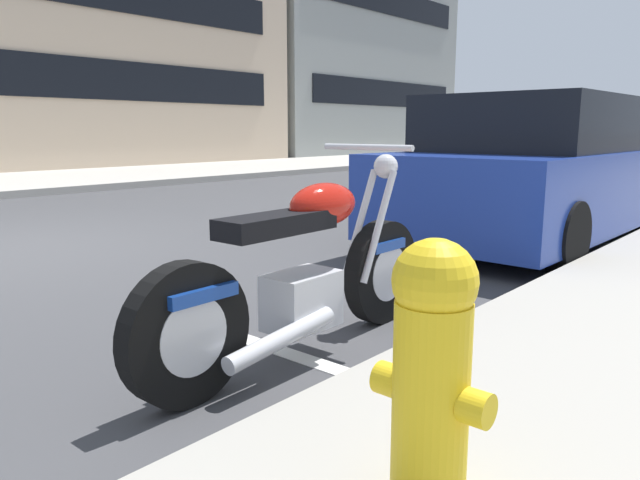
{
  "coord_description": "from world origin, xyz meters",
  "views": [
    {
      "loc": [
        -2.21,
        -6.33,
        1.21
      ],
      "look_at": [
        0.31,
        -4.13,
        0.58
      ],
      "focal_mm": 33.42,
      "sensor_mm": 36.0,
      "label": 1
    }
  ],
  "objects_px": {
    "parked_motorcycle": "(305,277)",
    "fire_hydrant": "(432,366)",
    "crossing_truck": "(606,134)",
    "parked_car_far_down_curb": "(536,173)",
    "car_opposite_curb": "(507,143)"
  },
  "relations": [
    {
      "from": "parked_motorcycle",
      "to": "fire_hydrant",
      "type": "xyz_separation_m",
      "value": [
        -0.87,
        -1.28,
        0.12
      ]
    },
    {
      "from": "car_opposite_curb",
      "to": "fire_hydrant",
      "type": "xyz_separation_m",
      "value": [
        -21.61,
        -9.4,
        -0.13
      ]
    },
    {
      "from": "parked_motorcycle",
      "to": "fire_hydrant",
      "type": "bearing_deg",
      "value": -125.09
    },
    {
      "from": "crossing_truck",
      "to": "parked_car_far_down_curb",
      "type": "bearing_deg",
      "value": 104.47
    },
    {
      "from": "parked_motorcycle",
      "to": "fire_hydrant",
      "type": "distance_m",
      "value": 1.55
    },
    {
      "from": "parked_car_far_down_curb",
      "to": "car_opposite_curb",
      "type": "bearing_deg",
      "value": 25.8
    },
    {
      "from": "parked_motorcycle",
      "to": "parked_car_far_down_curb",
      "type": "distance_m",
      "value": 4.29
    },
    {
      "from": "parked_motorcycle",
      "to": "fire_hydrant",
      "type": "relative_size",
      "value": 2.79
    },
    {
      "from": "car_opposite_curb",
      "to": "parked_motorcycle",
      "type": "bearing_deg",
      "value": 21.37
    },
    {
      "from": "crossing_truck",
      "to": "parked_motorcycle",
      "type": "bearing_deg",
      "value": 103.21
    },
    {
      "from": "car_opposite_curb",
      "to": "parked_car_far_down_curb",
      "type": "bearing_deg",
      "value": 24.95
    },
    {
      "from": "fire_hydrant",
      "to": "car_opposite_curb",
      "type": "bearing_deg",
      "value": 23.51
    },
    {
      "from": "parked_car_far_down_curb",
      "to": "crossing_truck",
      "type": "bearing_deg",
      "value": 14.97
    },
    {
      "from": "parked_car_far_down_curb",
      "to": "crossing_truck",
      "type": "height_order",
      "value": "crossing_truck"
    },
    {
      "from": "parked_motorcycle",
      "to": "car_opposite_curb",
      "type": "xyz_separation_m",
      "value": [
        20.74,
        8.12,
        0.25
      ]
    }
  ]
}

